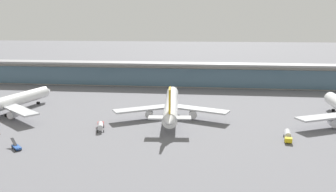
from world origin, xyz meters
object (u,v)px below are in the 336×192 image
service_truck_near_nose_blue (16,147)px  service_truck_mid_apron_red (101,126)px  service_truck_under_wing_yellow (288,135)px  safety_cone_alpha (0,133)px  airliner_left_stand (3,104)px  airliner_centre_stand (171,105)px

service_truck_near_nose_blue → service_truck_mid_apron_red: (20.75, 22.87, 0.90)m
service_truck_under_wing_yellow → safety_cone_alpha: service_truck_under_wing_yellow is taller
airliner_left_stand → service_truck_mid_apron_red: (48.37, -15.11, -3.59)m
airliner_left_stand → service_truck_near_nose_blue: size_ratio=10.67×
airliner_centre_stand → service_truck_mid_apron_red: bearing=-138.8°
airliner_left_stand → safety_cone_alpha: bearing=-61.4°
airliner_centre_stand → service_truck_mid_apron_red: airliner_centre_stand is taller
airliner_left_stand → airliner_centre_stand: bearing=5.0°
safety_cone_alpha → service_truck_near_nose_blue: bearing=-43.5°
service_truck_mid_apron_red → service_truck_under_wing_yellow: bearing=-3.0°
service_truck_mid_apron_red → safety_cone_alpha: size_ratio=12.69×
service_truck_near_nose_blue → service_truck_mid_apron_red: 30.90m
airliner_left_stand → service_truck_under_wing_yellow: (116.19, -18.65, -3.59)m
airliner_left_stand → service_truck_near_nose_blue: airliner_left_stand is taller
airliner_left_stand → service_truck_mid_apron_red: size_ratio=7.06×
service_truck_near_nose_blue → safety_cone_alpha: service_truck_near_nose_blue is taller
service_truck_under_wing_yellow → service_truck_mid_apron_red: size_ratio=1.00×
airliner_centre_stand → service_truck_near_nose_blue: 63.57m
airliner_left_stand → service_truck_under_wing_yellow: bearing=-9.1°
airliner_centre_stand → service_truck_mid_apron_red: 32.83m
service_truck_near_nose_blue → service_truck_under_wing_yellow: 90.67m
service_truck_under_wing_yellow → safety_cone_alpha: 103.01m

